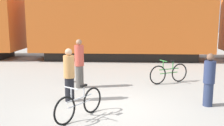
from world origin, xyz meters
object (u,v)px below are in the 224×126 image
(bicycle_silver, at_px, (79,104))
(person_in_red, at_px, (79,64))
(person_in_tan, at_px, (69,75))
(backpack, at_px, (69,78))
(freight_train, at_px, (121,15))
(person_in_navy, at_px, (209,80))
(bicycle_green, at_px, (169,73))

(bicycle_silver, distance_m, person_in_red, 3.17)
(person_in_tan, relative_size, backpack, 4.96)
(freight_train, relative_size, person_in_tan, 20.84)
(person_in_navy, bearing_deg, freight_train, -140.62)
(backpack, bearing_deg, person_in_red, -55.26)
(freight_train, height_order, person_in_navy, freight_train)
(freight_train, height_order, bicycle_green, freight_train)
(bicycle_green, xyz_separation_m, bicycle_silver, (-2.94, -3.99, -0.02))
(bicycle_green, bearing_deg, person_in_tan, -144.31)
(person_in_red, height_order, backpack, person_in_red)
(bicycle_green, xyz_separation_m, person_in_navy, (0.74, -2.77, 0.40))
(bicycle_green, xyz_separation_m, backpack, (-4.07, -0.08, -0.23))
(bicycle_silver, distance_m, person_in_tan, 1.64)
(freight_train, relative_size, bicycle_silver, 23.08)
(bicycle_silver, xyz_separation_m, backpack, (-1.13, 3.91, -0.21))
(bicycle_silver, bearing_deg, backpack, 106.12)
(bicycle_silver, relative_size, person_in_tan, 0.90)
(person_in_red, bearing_deg, backpack, -169.87)
(bicycle_silver, height_order, person_in_red, person_in_red)
(person_in_navy, relative_size, person_in_tan, 0.95)
(person_in_navy, height_order, backpack, person_in_navy)
(person_in_red, xyz_separation_m, backpack, (-0.58, 0.84, -0.76))
(bicycle_green, distance_m, bicycle_silver, 4.95)
(person_in_red, height_order, person_in_navy, person_in_red)
(freight_train, height_order, person_in_red, freight_train)
(bicycle_green, relative_size, person_in_tan, 0.97)
(backpack, bearing_deg, person_in_tan, -77.36)
(person_in_tan, bearing_deg, person_in_navy, -175.52)
(bicycle_green, bearing_deg, backpack, -178.94)
(person_in_tan, height_order, backpack, person_in_tan)
(freight_train, relative_size, person_in_navy, 22.00)
(freight_train, distance_m, person_in_red, 7.35)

